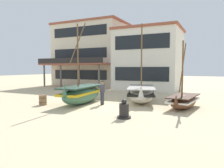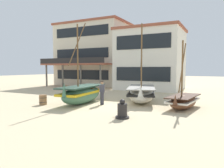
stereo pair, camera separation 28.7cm
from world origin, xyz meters
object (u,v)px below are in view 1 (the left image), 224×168
(harbor_building_main, at_px, (149,59))
(harbor_building_annex, at_px, (91,55))
(fishing_boat_near_left, at_px, (141,94))
(fishing_boat_far_right, at_px, (184,101))
(fishing_boat_centre_large, at_px, (82,94))
(wooden_barrel, at_px, (43,100))
(fisherman_by_hull, at_px, (102,93))
(capstan_winch, at_px, (124,111))

(harbor_building_main, height_order, harbor_building_annex, harbor_building_annex)
(fishing_boat_near_left, bearing_deg, fishing_boat_far_right, -19.28)
(fishing_boat_near_left, height_order, fishing_boat_far_right, fishing_boat_near_left)
(fishing_boat_near_left, distance_m, fishing_boat_centre_large, 4.42)
(fishing_boat_centre_large, bearing_deg, harbor_building_annex, 119.82)
(fishing_boat_far_right, distance_m, wooden_barrel, 9.52)
(fishing_boat_far_right, height_order, harbor_building_annex, harbor_building_annex)
(wooden_barrel, bearing_deg, harbor_building_main, 76.89)
(fishing_boat_centre_large, height_order, fisherman_by_hull, fishing_boat_centre_large)
(wooden_barrel, relative_size, harbor_building_main, 0.09)
(fishing_boat_near_left, distance_m, fisherman_by_hull, 3.13)
(fisherman_by_hull, height_order, capstan_winch, fisherman_by_hull)
(fishing_boat_far_right, relative_size, fisherman_by_hull, 2.53)
(fishing_boat_centre_large, height_order, capstan_winch, fishing_boat_centre_large)
(fisherman_by_hull, relative_size, capstan_winch, 1.71)
(fisherman_by_hull, bearing_deg, wooden_barrel, -152.48)
(fishing_boat_near_left, xyz_separation_m, fishing_boat_centre_large, (-3.64, -2.52, 0.07))
(wooden_barrel, bearing_deg, fishing_boat_near_left, 36.33)
(fishing_boat_far_right, distance_m, capstan_winch, 4.84)
(fishing_boat_far_right, height_order, fisherman_by_hull, fishing_boat_far_right)
(harbor_building_main, bearing_deg, fisherman_by_hull, -88.48)
(fisherman_by_hull, relative_size, wooden_barrel, 2.41)
(fishing_boat_far_right, xyz_separation_m, fisherman_by_hull, (-5.30, -1.20, 0.36))
(fishing_boat_far_right, height_order, wooden_barrel, fishing_boat_far_right)
(fishing_boat_near_left, relative_size, harbor_building_main, 0.76)
(capstan_winch, bearing_deg, harbor_building_annex, 126.23)
(fisherman_by_hull, bearing_deg, capstan_winch, -45.84)
(harbor_building_main, bearing_deg, wooden_barrel, -103.11)
(capstan_winch, xyz_separation_m, wooden_barrel, (-6.63, 1.11, -0.03))
(fishing_boat_near_left, distance_m, fishing_boat_far_right, 3.42)
(fishing_boat_centre_large, relative_size, fisherman_by_hull, 3.49)
(fisherman_by_hull, bearing_deg, fishing_boat_far_right, 12.72)
(fishing_boat_near_left, xyz_separation_m, capstan_winch, (0.86, -5.36, -0.27))
(fishing_boat_far_right, bearing_deg, wooden_barrel, -160.87)
(fishing_boat_centre_large, xyz_separation_m, harbor_building_annex, (-8.70, 15.17, 3.94))
(harbor_building_main, relative_size, harbor_building_annex, 0.71)
(fishing_boat_centre_large, bearing_deg, fisherman_by_hull, 7.16)
(fishing_boat_near_left, xyz_separation_m, wooden_barrel, (-5.77, -4.24, -0.31))
(fishing_boat_near_left, distance_m, harbor_building_main, 10.87)
(fishing_boat_far_right, bearing_deg, fishing_boat_centre_large, -168.52)
(fishing_boat_centre_large, distance_m, harbor_building_main, 13.08)
(fishing_boat_near_left, relative_size, fisherman_by_hull, 3.44)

